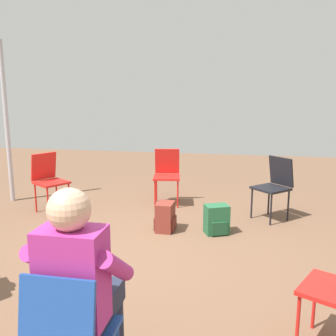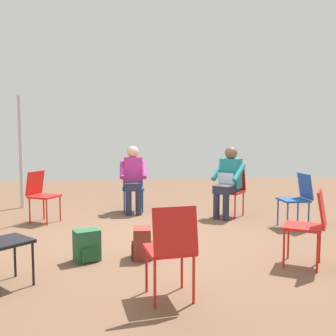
% 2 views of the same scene
% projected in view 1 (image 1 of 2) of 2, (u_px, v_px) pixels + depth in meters
% --- Properties ---
extents(ground_plane, '(14.00, 14.00, 0.00)m').
position_uv_depth(ground_plane, '(139.00, 257.00, 3.94)').
color(ground_plane, brown).
extents(chair_north, '(0.40, 0.44, 0.85)m').
position_uv_depth(chair_north, '(69.00, 334.00, 1.90)').
color(chair_north, '#1E4799').
rests_on(chair_north, ground).
extents(chair_southeast, '(0.58, 0.56, 0.85)m').
position_uv_depth(chair_southeast, '(49.00, 178.00, 5.40)').
color(chair_southeast, red).
rests_on(chair_southeast, ground).
extents(chair_south, '(0.46, 0.49, 0.85)m').
position_uv_depth(chair_south, '(167.00, 172.00, 5.77)').
color(chair_south, red).
rests_on(chair_south, ground).
extents(chair_southwest, '(0.58, 0.58, 0.85)m').
position_uv_depth(chair_southwest, '(275.00, 183.00, 5.06)').
color(chair_southwest, black).
rests_on(chair_southwest, ground).
extents(person_in_magenta, '(0.49, 0.52, 1.24)m').
position_uv_depth(person_in_magenta, '(81.00, 282.00, 2.02)').
color(person_in_magenta, '#23283D').
rests_on(person_in_magenta, ground).
extents(backpack_near_laptop_user, '(0.34, 0.31, 0.36)m').
position_uv_depth(backpack_near_laptop_user, '(216.00, 221.00, 4.58)').
color(backpack_near_laptop_user, '#235B38').
rests_on(backpack_near_laptop_user, ground).
extents(backpack_by_empty_chair, '(0.26, 0.29, 0.36)m').
position_uv_depth(backpack_by_empty_chair, '(165.00, 218.00, 4.67)').
color(backpack_by_empty_chair, maroon).
rests_on(backpack_by_empty_chair, ground).
extents(tent_pole_near, '(0.07, 0.07, 2.48)m').
position_uv_depth(tent_pole_near, '(7.00, 123.00, 5.77)').
color(tent_pole_near, '#B2B2B7').
rests_on(tent_pole_near, ground).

